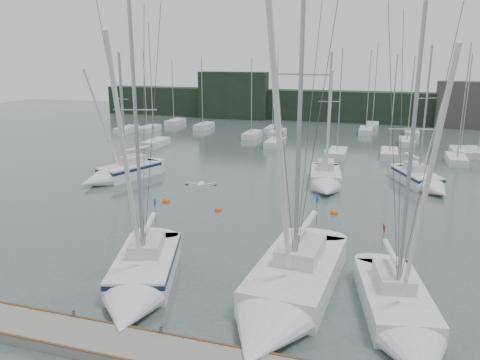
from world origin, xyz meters
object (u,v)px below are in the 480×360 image
(sailboat_near_left, at_px, (140,281))
(sailboat_near_center, at_px, (283,299))
(sailboat_near_right, at_px, (404,323))
(buoy_b, at_px, (334,214))
(buoy_a, at_px, (218,211))
(sailboat_mid_a, at_px, (117,174))
(sailboat_mid_d, at_px, (424,182))
(sailboat_mid_c, at_px, (326,181))
(buoy_c, at_px, (166,202))

(sailboat_near_left, xyz_separation_m, sailboat_near_center, (6.84, 0.37, 0.03))
(sailboat_near_right, height_order, buoy_b, sailboat_near_right)
(sailboat_near_right, xyz_separation_m, buoy_a, (-12.40, 12.29, -0.51))
(sailboat_near_right, distance_m, sailboat_mid_a, 29.57)
(sailboat_near_center, bearing_deg, buoy_b, 90.96)
(sailboat_mid_d, height_order, buoy_a, sailboat_mid_d)
(sailboat_mid_a, bearing_deg, buoy_a, -4.65)
(sailboat_mid_a, height_order, sailboat_mid_c, sailboat_mid_a)
(sailboat_near_left, height_order, sailboat_near_right, sailboat_near_left)
(sailboat_mid_c, xyz_separation_m, sailboat_mid_d, (7.91, 2.48, -0.04))
(sailboat_mid_a, relative_size, buoy_b, 20.94)
(sailboat_near_left, distance_m, sailboat_near_center, 6.85)
(sailboat_mid_d, bearing_deg, sailboat_near_center, -131.12)
(buoy_b, bearing_deg, buoy_c, -175.17)
(sailboat_near_right, xyz_separation_m, sailboat_mid_d, (2.16, 23.02, 0.05))
(sailboat_near_right, height_order, sailboat_mid_d, sailboat_near_right)
(sailboat_mid_c, bearing_deg, buoy_a, -137.14)
(sailboat_near_right, distance_m, buoy_c, 21.35)
(sailboat_near_left, height_order, buoy_b, sailboat_near_left)
(buoy_c, bearing_deg, buoy_a, -9.36)
(sailboat_near_center, height_order, buoy_b, sailboat_near_center)
(sailboat_near_center, bearing_deg, buoy_c, 136.73)
(sailboat_near_center, relative_size, buoy_b, 30.22)
(sailboat_near_left, distance_m, sailboat_mid_d, 27.06)
(sailboat_mid_d, bearing_deg, buoy_b, -149.63)
(sailboat_mid_d, height_order, buoy_c, sailboat_mid_d)
(sailboat_near_left, bearing_deg, sailboat_mid_c, 55.75)
(sailboat_near_left, relative_size, sailboat_mid_c, 1.21)
(sailboat_mid_c, distance_m, buoy_a, 10.62)
(buoy_b, bearing_deg, buoy_a, -167.40)
(sailboat_mid_a, bearing_deg, sailboat_near_left, -35.99)
(sailboat_mid_a, relative_size, buoy_a, 22.60)
(buoy_b, height_order, buoy_c, buoy_c)
(sailboat_near_left, height_order, buoy_a, sailboat_near_left)
(sailboat_near_center, xyz_separation_m, buoy_a, (-7.39, 12.05, -0.61))
(sailboat_near_right, distance_m, sailboat_mid_c, 21.33)
(sailboat_near_right, height_order, sailboat_mid_a, sailboat_near_right)
(sailboat_near_right, bearing_deg, sailboat_near_left, 169.07)
(sailboat_near_left, xyz_separation_m, sailboat_mid_d, (14.01, 23.15, -0.02))
(sailboat_mid_a, height_order, sailboat_mid_d, sailboat_mid_d)
(sailboat_near_left, relative_size, sailboat_mid_d, 1.15)
(sailboat_mid_a, xyz_separation_m, sailboat_mid_d, (26.01, 5.54, -0.05))
(sailboat_near_right, xyz_separation_m, sailboat_mid_c, (-5.76, 20.54, 0.09))
(sailboat_near_center, bearing_deg, buoy_a, 125.33)
(sailboat_mid_a, bearing_deg, buoy_b, 9.90)
(sailboat_near_center, height_order, buoy_c, sailboat_near_center)
(sailboat_near_left, bearing_deg, sailboat_mid_a, 106.48)
(sailboat_near_right, relative_size, buoy_b, 24.10)
(sailboat_mid_d, xyz_separation_m, buoy_b, (-6.48, -8.93, -0.56))
(sailboat_near_center, distance_m, buoy_c, 17.48)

